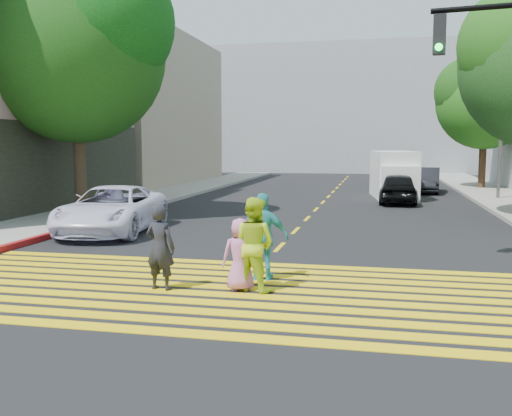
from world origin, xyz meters
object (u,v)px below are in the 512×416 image
(pedestrian_child, at_px, (240,254))
(pedestrian_extra, at_px, (263,237))
(tree_left, at_px, (78,43))
(pedestrian_man, at_px, (160,248))
(silver_car, at_px, (389,175))
(pedestrian_woman, at_px, (253,244))
(white_van, at_px, (394,176))
(dark_car_near, at_px, (398,188))
(white_sedan, at_px, (112,210))
(tree_right_far, at_px, (487,96))
(dark_car_parked, at_px, (426,180))

(pedestrian_child, relative_size, pedestrian_extra, 0.78)
(tree_left, height_order, pedestrian_man, tree_left)
(tree_left, xyz_separation_m, pedestrian_child, (8.45, -9.37, -5.77))
(silver_car, bearing_deg, pedestrian_woman, 88.74)
(pedestrian_extra, height_order, white_van, white_van)
(silver_car, bearing_deg, white_van, 95.30)
(pedestrian_man, xyz_separation_m, dark_car_near, (4.89, 17.22, -0.10))
(white_sedan, bearing_deg, silver_car, 61.76)
(pedestrian_child, distance_m, pedestrian_extra, 0.96)
(dark_car_near, distance_m, silver_car, 11.38)
(pedestrian_woman, distance_m, silver_car, 28.41)
(dark_car_near, bearing_deg, white_sedan, 51.16)
(tree_left, xyz_separation_m, white_sedan, (2.85, -3.37, -5.74))
(pedestrian_man, bearing_deg, pedestrian_child, -159.79)
(tree_left, height_order, silver_car, tree_left)
(white_sedan, bearing_deg, pedestrian_man, -63.64)
(pedestrian_extra, xyz_separation_m, silver_car, (2.92, 27.40, -0.23))
(pedestrian_man, bearing_deg, silver_car, -90.31)
(white_sedan, xyz_separation_m, dark_car_near, (9.00, 10.92, -0.01))
(tree_right_far, xyz_separation_m, white_van, (-5.35, -6.42, -4.44))
(pedestrian_man, distance_m, pedestrian_extra, 2.12)
(tree_right_far, xyz_separation_m, dark_car_parked, (-3.51, -2.73, -4.86))
(tree_left, bearing_deg, pedestrian_woman, -47.02)
(tree_left, distance_m, pedestrian_extra, 13.37)
(pedestrian_man, distance_m, white_van, 20.41)
(pedestrian_woman, height_order, dark_car_near, pedestrian_woman)
(dark_car_parked, bearing_deg, tree_left, -128.83)
(dark_car_parked, bearing_deg, white_van, -110.98)
(pedestrian_man, height_order, dark_car_near, pedestrian_man)
(pedestrian_child, bearing_deg, white_van, -119.40)
(pedestrian_child, distance_m, white_van, 19.82)
(pedestrian_child, relative_size, dark_car_parked, 0.32)
(dark_car_parked, bearing_deg, dark_car_near, -99.66)
(pedestrian_woman, distance_m, pedestrian_extra, 0.86)
(pedestrian_man, bearing_deg, dark_car_near, -96.90)
(white_sedan, xyz_separation_m, white_van, (8.87, 13.54, 0.40))
(pedestrian_extra, xyz_separation_m, dark_car_parked, (4.86, 22.34, -0.19))
(white_sedan, relative_size, white_van, 1.00)
(silver_car, bearing_deg, tree_left, 63.10)
(tree_left, relative_size, pedestrian_extra, 5.36)
(tree_right_far, height_order, white_van, tree_right_far)
(tree_left, distance_m, dark_car_near, 15.18)
(white_sedan, relative_size, silver_car, 1.14)
(silver_car, height_order, white_van, white_van)
(pedestrian_child, xyz_separation_m, dark_car_near, (3.40, 16.93, 0.02))
(pedestrian_woman, bearing_deg, tree_right_far, -87.47)
(dark_car_near, bearing_deg, dark_car_parked, -104.56)
(tree_right_far, height_order, pedestrian_child, tree_right_far)
(pedestrian_woman, relative_size, pedestrian_child, 1.28)
(pedestrian_woman, height_order, pedestrian_child, pedestrian_woman)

